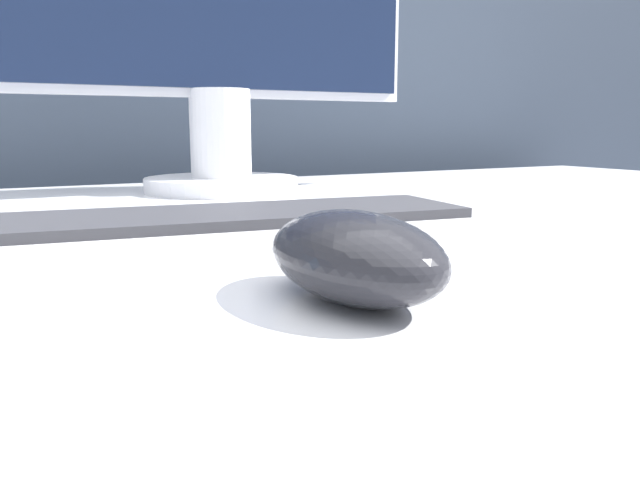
% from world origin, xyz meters
% --- Properties ---
extents(partition_panel, '(5.00, 0.03, 1.34)m').
position_xyz_m(partition_panel, '(0.00, 0.71, 0.67)').
color(partition_panel, '#333D4C').
rests_on(partition_panel, ground_plane).
extents(computer_mouse_near, '(0.08, 0.13, 0.05)m').
position_xyz_m(computer_mouse_near, '(0.06, -0.19, 0.76)').
color(computer_mouse_near, '#232328').
rests_on(computer_mouse_near, desk).
extents(keyboard, '(0.44, 0.18, 0.02)m').
position_xyz_m(keyboard, '(0.05, 0.01, 0.75)').
color(keyboard, silver).
rests_on(keyboard, desk).
extents(monitor, '(0.59, 0.22, 0.47)m').
position_xyz_m(monitor, '(0.19, 0.39, 0.99)').
color(monitor, white).
rests_on(monitor, desk).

